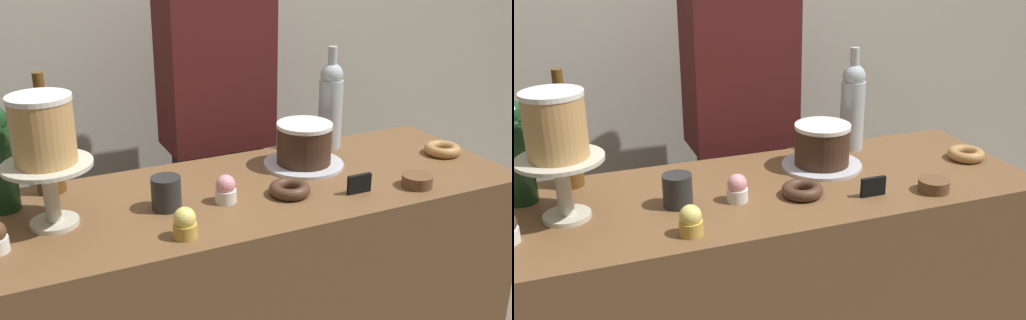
% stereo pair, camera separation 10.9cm
% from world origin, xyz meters
% --- Properties ---
extents(back_wall, '(6.00, 0.05, 2.60)m').
position_xyz_m(back_wall, '(0.00, 0.84, 1.30)').
color(back_wall, '#BCB7A8').
rests_on(back_wall, ground_plane).
extents(cake_stand_pedestal, '(0.21, 0.21, 0.16)m').
position_xyz_m(cake_stand_pedestal, '(-0.53, 0.00, 1.00)').
color(cake_stand_pedestal, beige).
rests_on(cake_stand_pedestal, display_counter).
extents(white_layer_cake, '(0.14, 0.14, 0.16)m').
position_xyz_m(white_layer_cake, '(-0.53, 0.00, 1.14)').
color(white_layer_cake, tan).
rests_on(white_layer_cake, cake_stand_pedestal).
extents(silver_serving_platter, '(0.24, 0.24, 0.01)m').
position_xyz_m(silver_serving_platter, '(0.20, 0.09, 0.90)').
color(silver_serving_platter, silver).
rests_on(silver_serving_platter, display_counter).
extents(chocolate_round_cake, '(0.16, 0.16, 0.12)m').
position_xyz_m(chocolate_round_cake, '(0.20, 0.09, 0.97)').
color(chocolate_round_cake, '#3D2619').
rests_on(chocolate_round_cake, silver_serving_platter).
extents(wine_bottle_amber, '(0.08, 0.08, 0.33)m').
position_xyz_m(wine_bottle_amber, '(-0.51, 0.21, 1.04)').
color(wine_bottle_amber, '#5B3814').
rests_on(wine_bottle_amber, display_counter).
extents(wine_bottle_clear, '(0.08, 0.08, 0.33)m').
position_xyz_m(wine_bottle_clear, '(0.35, 0.20, 1.04)').
color(wine_bottle_clear, '#B2BCC1').
rests_on(wine_bottle_clear, display_counter).
extents(cupcake_strawberry, '(0.06, 0.06, 0.07)m').
position_xyz_m(cupcake_strawberry, '(-0.11, -0.05, 0.93)').
color(cupcake_strawberry, white).
rests_on(cupcake_strawberry, display_counter).
extents(cupcake_lemon, '(0.06, 0.06, 0.07)m').
position_xyz_m(cupcake_lemon, '(-0.27, -0.19, 0.93)').
color(cupcake_lemon, gold).
rests_on(cupcake_lemon, display_counter).
extents(donut_maple, '(0.11, 0.11, 0.03)m').
position_xyz_m(donut_maple, '(0.64, -0.01, 0.91)').
color(donut_maple, '#B27F47').
rests_on(donut_maple, display_counter).
extents(donut_chocolate, '(0.11, 0.11, 0.03)m').
position_xyz_m(donut_chocolate, '(0.06, -0.08, 0.91)').
color(donut_chocolate, '#472D1E').
rests_on(donut_chocolate, display_counter).
extents(cookie_stack, '(0.08, 0.08, 0.03)m').
position_xyz_m(cookie_stack, '(0.40, -0.18, 0.91)').
color(cookie_stack, brown).
rests_on(cookie_stack, display_counter).
extents(price_sign_chalkboard, '(0.07, 0.01, 0.05)m').
position_xyz_m(price_sign_chalkboard, '(0.23, -0.15, 0.92)').
color(price_sign_chalkboard, black).
rests_on(price_sign_chalkboard, display_counter).
extents(coffee_cup_ceramic, '(0.08, 0.08, 0.08)m').
position_xyz_m(coffee_cup_ceramic, '(-0.26, -0.03, 0.94)').
color(coffee_cup_ceramic, '#282828').
rests_on(coffee_cup_ceramic, display_counter).
extents(barista_figure, '(0.36, 0.22, 1.60)m').
position_xyz_m(barista_figure, '(0.08, 0.50, 0.84)').
color(barista_figure, black).
rests_on(barista_figure, ground_plane).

